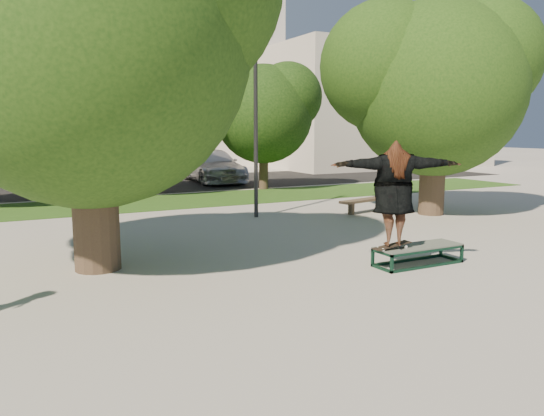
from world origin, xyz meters
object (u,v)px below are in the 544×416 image
lamppost (256,110)px  car_dark (102,174)px  grind_box (418,255)px  bench (372,200)px  tree_left (80,24)px  car_silver_a (58,174)px  tree_right (432,78)px  car_grey (94,171)px  car_silver_b (212,166)px

lamppost → car_dark: lamppost is taller
grind_box → car_dark: bearing=101.9°
lamppost → bench: lamppost is taller
grind_box → car_dark: car_dark is taller
tree_left → grind_box: (5.63, -2.58, -4.23)m
bench → car_dark: 11.61m
bench → lamppost: bearing=155.6°
car_silver_a → tree_right: bearing=-48.5°
car_silver_a → car_grey: (1.50, 0.32, 0.04)m
bench → car_silver_b: bearing=81.1°
tree_left → car_silver_b: size_ratio=1.30×
tree_left → tree_right: bearing=11.0°
car_grey → grind_box: bearing=-70.7°
grind_box → car_grey: (-3.34, 16.49, 0.60)m
tree_right → car_silver_a: size_ratio=1.49×
car_silver_b → car_dark: bearing=-158.6°
car_silver_b → tree_left: bearing=-115.5°
tree_right → bench: tree_right is taller
bench → car_grey: bearing=108.2°
bench → car_silver_b: 11.39m
car_silver_a → car_dark: car_dark is taller
car_silver_b → bench: bearing=-81.3°
tree_right → car_silver_b: size_ratio=1.19×
car_dark → car_silver_b: (5.61, 1.83, 0.04)m
grind_box → car_dark: size_ratio=0.39×
tree_left → car_grey: size_ratio=1.26×
car_silver_a → car_dark: bearing=-25.9°
bench → car_silver_a: (-8.29, 10.37, 0.38)m
tree_right → bench: bearing=132.4°
car_dark → car_grey: car_grey is taller
tree_left → bench: tree_left is taller
bench → car_silver_b: size_ratio=0.52×
lamppost → bench: 4.75m
lamppost → car_grey: lamppost is taller
tree_right → lamppost: bearing=158.7°
tree_left → lamppost: bearing=36.4°
tree_left → car_grey: tree_left is taller
car_grey → bench: bearing=-49.7°
grind_box → car_silver_a: bearing=106.6°
car_dark → car_grey: size_ratio=0.81×
car_grey → car_silver_b: car_silver_b is taller
tree_left → car_silver_a: bearing=86.7°
tree_left → tree_right: size_ratio=1.09×
bench → grind_box: bearing=-134.9°
car_dark → tree_right: bearing=-49.2°
lamppost → car_silver_b: bearing=75.6°
car_grey → tree_left: bearing=-91.5°
lamppost → bench: size_ratio=2.16×
grind_box → car_silver_b: size_ratio=0.33×
car_dark → grind_box: bearing=-73.3°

